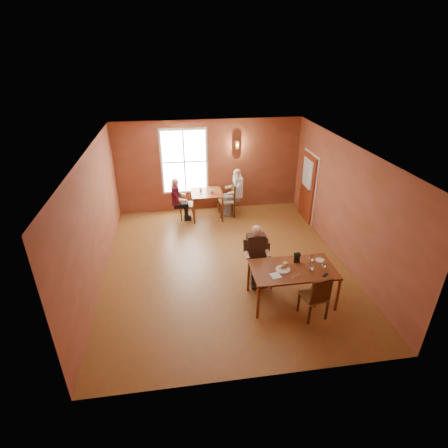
{
  "coord_description": "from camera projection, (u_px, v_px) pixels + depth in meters",
  "views": [
    {
      "loc": [
        -1.14,
        -7.46,
        5.03
      ],
      "look_at": [
        0.0,
        0.2,
        1.05
      ],
      "focal_mm": 28.0,
      "sensor_mm": 36.0,
      "label": 1
    }
  ],
  "objects": [
    {
      "name": "plate_food",
      "position": [
        283.0,
        269.0,
        7.3
      ],
      "size": [
        0.38,
        0.38,
        0.04
      ],
      "primitive_type": "cylinder",
      "rotation": [
        0.0,
        0.0,
        0.28
      ],
      "color": "silver",
      "rests_on": "main_table"
    },
    {
      "name": "main_table",
      "position": [
        291.0,
        285.0,
        7.54
      ],
      "size": [
        1.77,
        1.0,
        0.83
      ],
      "primitive_type": null,
      "color": "brown",
      "rests_on": "ground"
    },
    {
      "name": "goblet_a",
      "position": [
        311.0,
        259.0,
        7.47
      ],
      "size": [
        0.1,
        0.1,
        0.21
      ],
      "primitive_type": null,
      "rotation": [
        0.0,
        0.0,
        0.18
      ],
      "color": "white",
      "rests_on": "main_table"
    },
    {
      "name": "sunglasses",
      "position": [
        325.0,
        275.0,
        7.13
      ],
      "size": [
        0.14,
        0.12,
        0.02
      ],
      "primitive_type": "cube",
      "rotation": [
        0.0,
        0.0,
        0.61
      ],
      "color": "black",
      "rests_on": "main_table"
    },
    {
      "name": "napkin",
      "position": [
        276.0,
        276.0,
        7.12
      ],
      "size": [
        0.23,
        0.23,
        0.01
      ],
      "primitive_type": "cube",
      "rotation": [
        0.0,
        0.0,
        0.17
      ],
      "color": "white",
      "rests_on": "main_table"
    },
    {
      "name": "wall_left",
      "position": [
        95.0,
        219.0,
        7.93
      ],
      "size": [
        0.04,
        7.0,
        3.0
      ],
      "primitive_type": "cube",
      "color": "brown",
      "rests_on": "ground"
    },
    {
      "name": "chair_diner_main",
      "position": [
        262.0,
        267.0,
        8.01
      ],
      "size": [
        0.44,
        0.44,
        0.99
      ],
      "primitive_type": null,
      "rotation": [
        0.0,
        0.0,
        3.14
      ],
      "color": "#442910",
      "rests_on": "ground"
    },
    {
      "name": "chair_empty",
      "position": [
        314.0,
        296.0,
        7.06
      ],
      "size": [
        0.53,
        0.53,
        1.02
      ],
      "primitive_type": null,
      "rotation": [
        0.0,
        0.0,
        0.2
      ],
      "color": "#3F230E",
      "rests_on": "ground"
    },
    {
      "name": "cup_b",
      "position": [
        201.0,
        190.0,
        11.12
      ],
      "size": [
        0.11,
        0.11,
        0.1
      ],
      "primitive_type": "imported",
      "rotation": [
        0.0,
        0.0,
        0.02
      ],
      "color": "white",
      "rests_on": "second_table"
    },
    {
      "name": "chair_diner_maroon",
      "position": [
        187.0,
        204.0,
        11.17
      ],
      "size": [
        0.44,
        0.44,
        0.99
      ],
      "primitive_type": null,
      "rotation": [
        0.0,
        0.0,
        -1.57
      ],
      "color": "#3E1E0D",
      "rests_on": "ground"
    },
    {
      "name": "window",
      "position": [
        184.0,
        162.0,
        11.16
      ],
      "size": [
        1.36,
        0.1,
        1.96
      ],
      "primitive_type": "cube",
      "color": "white",
      "rests_on": "wall_back"
    },
    {
      "name": "second_table",
      "position": [
        207.0,
        204.0,
        11.29
      ],
      "size": [
        0.98,
        0.98,
        0.86
      ],
      "primitive_type": null,
      "color": "brown",
      "rests_on": "ground"
    },
    {
      "name": "knife",
      "position": [
        296.0,
        276.0,
        7.12
      ],
      "size": [
        0.2,
        0.09,
        0.0
      ],
      "primitive_type": "cube",
      "rotation": [
        0.0,
        0.0,
        0.38
      ],
      "color": "white",
      "rests_on": "main_table"
    },
    {
      "name": "wall_back",
      "position": [
        209.0,
        166.0,
        11.4
      ],
      "size": [
        6.0,
        0.04,
        3.0
      ],
      "primitive_type": "cube",
      "color": "brown",
      "rests_on": "ground"
    },
    {
      "name": "menu_stand",
      "position": [
        297.0,
        258.0,
        7.52
      ],
      "size": [
        0.14,
        0.09,
        0.23
      ],
      "primitive_type": "cube",
      "rotation": [
        0.0,
        0.0,
        0.14
      ],
      "color": "black",
      "rests_on": "main_table"
    },
    {
      "name": "ceiling",
      "position": [
        225.0,
        149.0,
        7.64
      ],
      "size": [
        6.0,
        7.0,
        0.04
      ],
      "primitive_type": "cube",
      "color": "white",
      "rests_on": "wall_back"
    },
    {
      "name": "goblet_b",
      "position": [
        324.0,
        265.0,
        7.28
      ],
      "size": [
        0.09,
        0.09,
        0.2
      ],
      "primitive_type": null,
      "rotation": [
        0.0,
        0.0,
        -0.1
      ],
      "color": "silver",
      "rests_on": "main_table"
    },
    {
      "name": "wall_front",
      "position": [
        260.0,
        309.0,
        5.24
      ],
      "size": [
        6.0,
        0.04,
        3.0
      ],
      "primitive_type": "cube",
      "color": "brown",
      "rests_on": "ground"
    },
    {
      "name": "diner_maroon",
      "position": [
        185.0,
        199.0,
        11.09
      ],
      "size": [
        0.54,
        0.54,
        1.35
      ],
      "primitive_type": null,
      "rotation": [
        0.0,
        0.0,
        -1.57
      ],
      "color": "maroon",
      "rests_on": "ground"
    },
    {
      "name": "wall_right",
      "position": [
        344.0,
        204.0,
        8.71
      ],
      "size": [
        0.04,
        7.0,
        3.0
      ],
      "primitive_type": "cube",
      "color": "brown",
      "rests_on": "ground"
    },
    {
      "name": "ground",
      "position": [
        225.0,
        264.0,
        9.01
      ],
      "size": [
        6.0,
        7.0,
        0.01
      ],
      "primitive_type": "cube",
      "color": "brown",
      "rests_on": "ground"
    },
    {
      "name": "side_plate",
      "position": [
        320.0,
        260.0,
        7.63
      ],
      "size": [
        0.23,
        0.23,
        0.01
      ],
      "primitive_type": "cylinder",
      "rotation": [
        0.0,
        0.0,
        -0.26
      ],
      "color": "silver",
      "rests_on": "main_table"
    },
    {
      "name": "door",
      "position": [
        307.0,
        187.0,
        10.94
      ],
      "size": [
        0.12,
        1.04,
        2.1
      ],
      "primitive_type": "cube",
      "color": "maroon",
      "rests_on": "ground"
    },
    {
      "name": "diner_white",
      "position": [
        228.0,
        194.0,
        11.23
      ],
      "size": [
        0.6,
        0.6,
        1.49
      ],
      "primitive_type": null,
      "rotation": [
        0.0,
        0.0,
        1.57
      ],
      "color": "white",
      "rests_on": "ground"
    },
    {
      "name": "cup_a",
      "position": [
        212.0,
        192.0,
        10.99
      ],
      "size": [
        0.14,
        0.14,
        0.11
      ],
      "primitive_type": "imported",
      "rotation": [
        0.0,
        0.0,
        -0.06
      ],
      "color": "white",
      "rests_on": "second_table"
    },
    {
      "name": "wall_sconce",
      "position": [
        237.0,
        145.0,
        11.11
      ],
      "size": [
        0.16,
        0.16,
        0.28
      ],
      "primitive_type": "cylinder",
      "color": "brown",
      "rests_on": "wall_back"
    },
    {
      "name": "diner_main",
      "position": [
        263.0,
        260.0,
        7.89
      ],
      "size": [
        0.55,
        0.55,
        1.38
      ],
      "primitive_type": null,
      "rotation": [
        0.0,
        0.0,
        3.14
      ],
      "color": "black",
      "rests_on": "ground"
    },
    {
      "name": "sandwich",
      "position": [
        285.0,
        265.0,
        7.35
      ],
      "size": [
        0.12,
        0.12,
        0.11
      ],
      "primitive_type": "cube",
      "rotation": [
        0.0,
        0.0,
        0.42
      ],
      "color": "#DEB970",
      "rests_on": "main_table"
    },
    {
      "name": "chair_diner_white",
      "position": [
        227.0,
        200.0,
        11.32
      ],
      "size": [
        0.48,
        0.48,
        1.09
      ],
      "primitive_type": null,
      "rotation": [
        0.0,
        0.0,
        1.57
      ],
      "color": "#452510",
      "rests_on": "ground"
    },
    {
      "name": "goblet_c",
      "position": [
        311.0,
        268.0,
        7.18
      ],
      "size": [
        0.11,
        0.11,
        0.21
      ],
      "primitive_type": null,
      "rotation": [
        0.0,
        0.0,
        0.37
      ],
      "color": "white",
      "rests_on": "main_table"
    }
  ]
}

